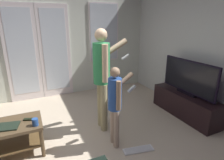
# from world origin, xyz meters

# --- Properties ---
(ground_plane) EXTENTS (5.29, 4.78, 0.02)m
(ground_plane) POSITION_xyz_m (0.00, 0.00, -0.01)
(ground_plane) COLOR #C4B198
(wall_back_with_doors) EXTENTS (5.29, 0.09, 2.90)m
(wall_back_with_doors) POSITION_xyz_m (0.04, 2.35, 1.40)
(wall_back_with_doors) COLOR silver
(wall_back_with_doors) RESTS_ON ground_plane
(wall_right_plain) EXTENTS (0.06, 4.78, 2.87)m
(wall_right_plain) POSITION_xyz_m (2.62, 0.00, 1.43)
(wall_right_plain) COLOR silver
(wall_right_plain) RESTS_ON ground_plane
(coffee_table) EXTENTS (0.99, 0.54, 0.45)m
(coffee_table) POSITION_xyz_m (-0.76, 0.38, 0.33)
(coffee_table) COLOR brown
(coffee_table) RESTS_ON ground_plane
(tv_stand) EXTENTS (0.41, 1.39, 0.45)m
(tv_stand) POSITION_xyz_m (2.31, 0.22, 0.22)
(tv_stand) COLOR black
(tv_stand) RESTS_ON ground_plane
(flat_screen_tv) EXTENTS (0.08, 1.20, 0.64)m
(flat_screen_tv) POSITION_xyz_m (2.31, 0.22, 0.77)
(flat_screen_tv) COLOR black
(flat_screen_tv) RESTS_ON tv_stand
(person_adult) EXTENTS (0.70, 0.45, 1.66)m
(person_adult) POSITION_xyz_m (0.72, 0.48, 1.00)
(person_adult) COLOR tan
(person_adult) RESTS_ON ground_plane
(person_child) EXTENTS (0.49, 0.32, 1.18)m
(person_child) POSITION_xyz_m (0.70, -0.02, 0.71)
(person_child) COLOR tan
(person_child) RESTS_ON ground_plane
(loose_keyboard) EXTENTS (0.46, 0.21, 0.02)m
(loose_keyboard) POSITION_xyz_m (0.94, -0.29, 0.01)
(loose_keyboard) COLOR white
(loose_keyboard) RESTS_ON ground_plane
(laptop_closed) EXTENTS (0.40, 0.29, 0.02)m
(laptop_closed) POSITION_xyz_m (-0.72, 0.33, 0.46)
(laptop_closed) COLOR black
(laptop_closed) RESTS_ON coffee_table
(cup_near_edge) EXTENTS (0.08, 0.08, 0.10)m
(cup_near_edge) POSITION_xyz_m (-0.35, 0.21, 0.50)
(cup_near_edge) COLOR #274D92
(cup_near_edge) RESTS_ON coffee_table
(tv_remote_black) EXTENTS (0.18, 0.11, 0.02)m
(tv_remote_black) POSITION_xyz_m (-0.41, 0.39, 0.46)
(tv_remote_black) COLOR black
(tv_remote_black) RESTS_ON coffee_table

